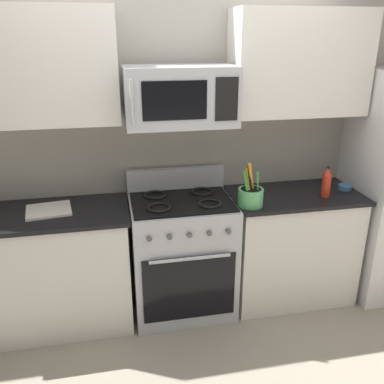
{
  "coord_description": "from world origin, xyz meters",
  "views": [
    {
      "loc": [
        -0.48,
        -2.07,
        2.06
      ],
      "look_at": [
        0.05,
        0.57,
        1.03
      ],
      "focal_mm": 38.62,
      "sensor_mm": 36.0,
      "label": 1
    }
  ],
  "objects": [
    {
      "name": "ground_plane",
      "position": [
        0.0,
        0.0,
        0.0
      ],
      "size": [
        16.0,
        16.0,
        0.0
      ],
      "primitive_type": "plane",
      "color": "gray"
    },
    {
      "name": "prep_bowl",
      "position": [
        1.32,
        0.7,
        0.93
      ],
      "size": [
        0.11,
        0.11,
        0.04
      ],
      "color": "teal",
      "rests_on": "counter_right"
    },
    {
      "name": "upper_cabinets_left",
      "position": [
        -0.99,
        0.83,
        1.87
      ],
      "size": [
        1.19,
        0.34,
        0.74
      ],
      "color": "silver"
    },
    {
      "name": "wall_back",
      "position": [
        0.0,
        1.05,
        1.3
      ],
      "size": [
        8.0,
        0.1,
        2.6
      ],
      "primitive_type": "cube",
      "color": "#9E998E",
      "rests_on": "ground"
    },
    {
      "name": "cutting_board",
      "position": [
        -0.94,
        0.71,
        0.92
      ],
      "size": [
        0.33,
        0.31,
        0.02
      ],
      "primitive_type": "cube",
      "rotation": [
        0.0,
        0.0,
        0.14
      ],
      "color": "silver",
      "rests_on": "counter_left"
    },
    {
      "name": "microwave",
      "position": [
        -0.0,
        0.71,
        1.67
      ],
      "size": [
        0.75,
        0.44,
        0.39
      ],
      "color": "#B2B5BA"
    },
    {
      "name": "counter_right",
      "position": [
        0.89,
        0.69,
        0.46
      ],
      "size": [
        1.01,
        0.58,
        0.91
      ],
      "color": "silver",
      "rests_on": "ground"
    },
    {
      "name": "range_oven",
      "position": [
        -0.0,
        0.69,
        0.47
      ],
      "size": [
        0.76,
        0.63,
        1.09
      ],
      "color": "#B2B5BA",
      "rests_on": "ground"
    },
    {
      "name": "utensil_crock",
      "position": [
        0.47,
        0.53,
        0.98
      ],
      "size": [
        0.18,
        0.18,
        0.33
      ],
      "color": "#59AD66",
      "rests_on": "counter_right"
    },
    {
      "name": "bottle_hot_sauce",
      "position": [
        1.09,
        0.59,
        1.02
      ],
      "size": [
        0.07,
        0.07,
        0.24
      ],
      "color": "red",
      "rests_on": "counter_right"
    },
    {
      "name": "upper_cabinets_right",
      "position": [
        0.9,
        0.83,
        1.87
      ],
      "size": [
        1.0,
        0.34,
        0.74
      ],
      "color": "silver"
    },
    {
      "name": "counter_left",
      "position": [
        -0.99,
        0.69,
        0.46
      ],
      "size": [
        1.2,
        0.58,
        0.91
      ],
      "color": "silver",
      "rests_on": "ground"
    }
  ]
}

